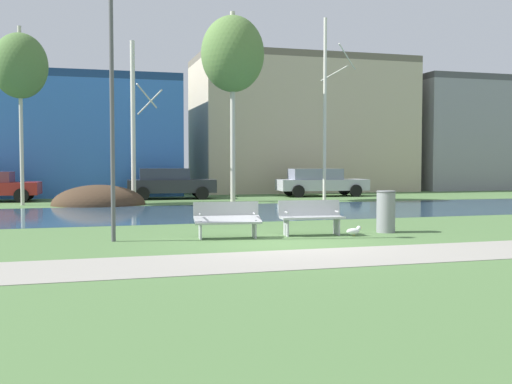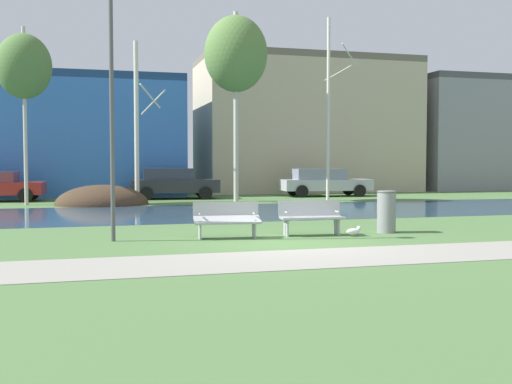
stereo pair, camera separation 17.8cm
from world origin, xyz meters
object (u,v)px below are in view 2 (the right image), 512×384
object	(u,v)px
trash_bin	(386,211)
streetlamp	(111,67)
bench_right	(311,216)
parked_sedan_second_dark	(173,183)
parked_hatch_third_silver	(324,182)
seagull	(354,231)
bench_left	(227,219)

from	to	relation	value
trash_bin	streetlamp	world-z (taller)	streetlamp
bench_right	trash_bin	distance (m)	2.09
bench_right	parked_sedan_second_dark	size ratio (longest dim) A/B	0.37
parked_hatch_third_silver	bench_right	bearing A→B (deg)	-112.82
trash_bin	seagull	world-z (taller)	trash_bin
streetlamp	parked_sedan_second_dark	distance (m)	16.28
trash_bin	parked_sedan_second_dark	size ratio (longest dim) A/B	0.25
seagull	bench_right	bearing A→B (deg)	152.41
bench_left	seagull	xyz separation A→B (m)	(3.11, -0.49, -0.34)
streetlamp	bench_left	bearing A→B (deg)	-3.16
bench_right	trash_bin	size ratio (longest dim) A/B	1.51
bench_right	parked_hatch_third_silver	size ratio (longest dim) A/B	0.34
streetlamp	parked_sedan_second_dark	bearing A→B (deg)	77.41
seagull	streetlamp	world-z (taller)	streetlamp
bench_right	seagull	bearing A→B (deg)	-27.59
streetlamp	parked_sedan_second_dark	xyz separation A→B (m)	(3.48, 15.57, -3.23)
bench_right	streetlamp	world-z (taller)	streetlamp
bench_left	trash_bin	world-z (taller)	trash_bin
parked_hatch_third_silver	streetlamp	bearing A→B (deg)	-126.30
seagull	parked_sedan_second_dark	distance (m)	16.39
trash_bin	bench_left	bearing A→B (deg)	-179.66
parked_sedan_second_dark	bench_right	bearing A→B (deg)	-85.07
trash_bin	parked_sedan_second_dark	bearing A→B (deg)	102.39
seagull	parked_sedan_second_dark	bearing A→B (deg)	98.07
seagull	streetlamp	xyz separation A→B (m)	(-5.78, 0.64, 3.89)
bench_left	seagull	size ratio (longest dim) A/B	3.92
parked_sedan_second_dark	parked_hatch_third_silver	xyz separation A→B (m)	(7.99, 0.03, -0.02)
bench_right	trash_bin	xyz separation A→B (m)	(2.09, 0.02, 0.09)
trash_bin	streetlamp	distance (m)	7.74
streetlamp	parked_hatch_third_silver	xyz separation A→B (m)	(11.47, 15.61, -3.25)
streetlamp	parked_sedan_second_dark	size ratio (longest dim) A/B	1.40
seagull	parked_sedan_second_dark	world-z (taller)	parked_sedan_second_dark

